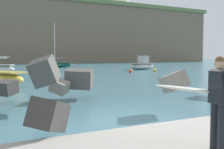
# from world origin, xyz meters

# --- Properties ---
(ground_plane) EXTENTS (400.00, 400.00, 0.00)m
(ground_plane) POSITION_xyz_m (0.00, 0.00, 0.00)
(ground_plane) COLOR #42707F
(breakwater_jetty) EXTENTS (31.02, 7.39, 2.53)m
(breakwater_jetty) POSITION_xyz_m (-1.62, 1.85, 1.04)
(breakwater_jetty) COLOR #605B56
(breakwater_jetty) RESTS_ON ground
(surfer_with_board) EXTENTS (2.12, 1.33, 1.78)m
(surfer_with_board) POSITION_xyz_m (-0.21, -3.98, 1.28)
(surfer_with_board) COLOR black
(surfer_with_board) RESTS_ON walkway_path
(boat_near_centre) EXTENTS (4.80, 2.61, 2.24)m
(boat_near_centre) POSITION_xyz_m (18.33, 27.03, 0.71)
(boat_near_centre) COLOR beige
(boat_near_centre) RESTS_ON ground
(boat_mid_right) EXTENTS (5.65, 3.77, 8.05)m
(boat_mid_right) POSITION_xyz_m (8.90, 40.85, 0.49)
(boat_mid_right) COLOR #1E6656
(boat_mid_right) RESTS_ON ground
(mooring_buoy_inner) EXTENTS (0.44, 0.44, 0.44)m
(mooring_buoy_inner) POSITION_xyz_m (12.64, 20.88, 0.22)
(mooring_buoy_inner) COLOR #E54C1E
(mooring_buoy_inner) RESTS_ON ground
(mooring_buoy_middle) EXTENTS (0.44, 0.44, 0.44)m
(mooring_buoy_middle) POSITION_xyz_m (16.65, 21.42, 0.22)
(mooring_buoy_middle) COLOR yellow
(mooring_buoy_middle) RESTS_ON ground
(headland_bluff) EXTENTS (102.52, 41.24, 19.12)m
(headland_bluff) POSITION_xyz_m (21.27, 87.64, 9.58)
(headland_bluff) COLOR #756651
(headland_bluff) RESTS_ON ground
(radar_dome) EXTENTS (7.93, 7.93, 9.96)m
(radar_dome) POSITION_xyz_m (48.10, 90.17, 24.71)
(radar_dome) COLOR silver
(radar_dome) RESTS_ON headland_bluff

